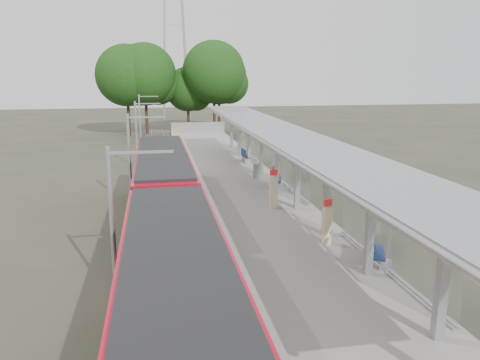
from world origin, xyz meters
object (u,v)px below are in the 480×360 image
object	(u,v)px
bench_far	(245,155)
litter_bin	(257,171)
info_pillar_near	(327,225)
info_pillar_far	(273,191)
bench_near	(376,250)
bench_mid	(275,178)
train	(168,224)

from	to	relation	value
bench_far	litter_bin	size ratio (longest dim) A/B	1.60
info_pillar_near	info_pillar_far	xyz separation A→B (m)	(-0.81, 5.32, 0.06)
bench_near	info_pillar_near	size ratio (longest dim) A/B	0.83
bench_mid	bench_far	bearing A→B (deg)	107.57
train	bench_near	distance (m)	7.62
info_pillar_far	train	bearing A→B (deg)	-137.59
info_pillar_near	info_pillar_far	size ratio (longest dim) A/B	0.93
bench_near	info_pillar_near	distance (m)	2.47
bench_near	bench_mid	bearing A→B (deg)	117.59
bench_near	info_pillar_far	xyz separation A→B (m)	(-1.76, 7.58, 0.32)
litter_bin	info_pillar_far	bearing A→B (deg)	-95.26
bench_mid	info_pillar_near	xyz separation A→B (m)	(-0.31, -9.27, 0.17)
bench_far	info_pillar_near	bearing A→B (deg)	-92.31
bench_far	info_pillar_near	xyz separation A→B (m)	(-0.14, -17.60, 0.25)
train	bench_far	size ratio (longest dim) A/B	18.36
train	bench_far	world-z (taller)	train
train	bench_near	xyz separation A→B (m)	(7.11, -2.67, -0.53)
info_pillar_far	info_pillar_near	bearing A→B (deg)	-81.45
train	bench_mid	bearing A→B (deg)	53.87
train	info_pillar_far	xyz separation A→B (m)	(5.35, 4.91, -0.21)
bench_near	litter_bin	bearing A→B (deg)	118.98
train	bench_mid	distance (m)	10.98
info_pillar_near	info_pillar_far	bearing A→B (deg)	78.94
bench_near	bench_far	distance (m)	19.88
bench_mid	train	bearing A→B (deg)	-109.72
bench_mid	bench_far	world-z (taller)	bench_mid
info_pillar_near	litter_bin	bearing A→B (deg)	71.19
info_pillar_near	bench_near	bearing A→B (deg)	-87.04
train	bench_mid	world-z (taller)	train
bench_far	bench_near	bearing A→B (deg)	-89.53
litter_bin	bench_mid	bearing A→B (deg)	-79.65
bench_near	bench_mid	xyz separation A→B (m)	(-0.64, 11.54, 0.09)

